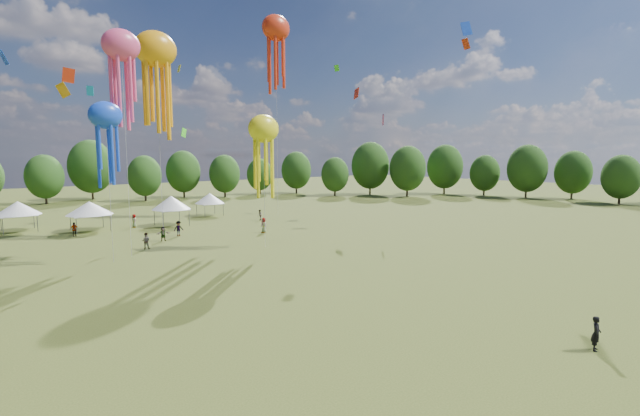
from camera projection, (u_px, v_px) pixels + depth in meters
ground at (468, 374)px, 20.14m from camera, size 300.00×300.00×0.00m
observer_main at (596, 333)px, 22.51m from camera, size 0.77×0.64×1.79m
spectator_near at (146, 241)px, 46.96m from camera, size 1.07×0.99×1.76m
spectators_far at (176, 227)px, 56.27m from camera, size 35.29×15.82×1.91m
festival_tents at (88, 207)px, 59.74m from camera, size 40.42×13.04×4.24m
show_kites at (142, 67)px, 51.36m from camera, size 50.34×23.55×32.04m
treeline at (82, 178)px, 65.38m from camera, size 201.57×95.24×13.43m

